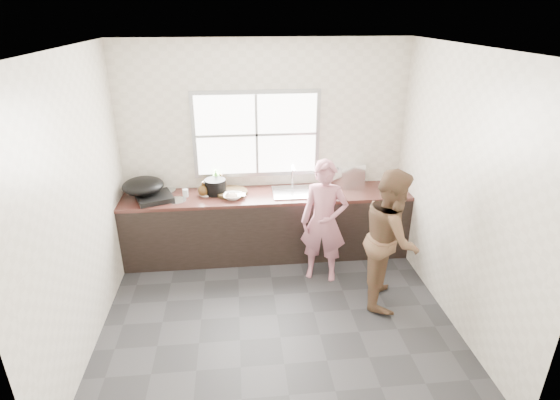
{
  "coord_description": "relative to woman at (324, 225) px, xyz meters",
  "views": [
    {
      "loc": [
        -0.35,
        -3.76,
        2.99
      ],
      "look_at": [
        0.1,
        0.65,
        1.05
      ],
      "focal_mm": 28.0,
      "sensor_mm": 36.0,
      "label": 1
    }
  ],
  "objects": [
    {
      "name": "floor",
      "position": [
        -0.61,
        -0.68,
        -0.69
      ],
      "size": [
        3.6,
        3.2,
        0.01
      ],
      "primitive_type": "cube",
      "color": "#2B2B2D",
      "rests_on": "ground"
    },
    {
      "name": "ceiling",
      "position": [
        -0.61,
        -0.68,
        2.02
      ],
      "size": [
        3.6,
        3.2,
        0.01
      ],
      "primitive_type": "cube",
      "color": "silver",
      "rests_on": "wall_back"
    },
    {
      "name": "wall_back",
      "position": [
        -0.61,
        0.92,
        0.66
      ],
      "size": [
        3.6,
        0.01,
        2.7
      ],
      "primitive_type": "cube",
      "color": "beige",
      "rests_on": "ground"
    },
    {
      "name": "wall_left",
      "position": [
        -2.42,
        -0.68,
        0.66
      ],
      "size": [
        0.01,
        3.2,
        2.7
      ],
      "primitive_type": "cube",
      "color": "silver",
      "rests_on": "ground"
    },
    {
      "name": "wall_right",
      "position": [
        1.19,
        -0.68,
        0.66
      ],
      "size": [
        0.01,
        3.2,
        2.7
      ],
      "primitive_type": "cube",
      "color": "beige",
      "rests_on": "ground"
    },
    {
      "name": "wall_front",
      "position": [
        -0.61,
        -2.29,
        0.66
      ],
      "size": [
        3.6,
        0.01,
        2.7
      ],
      "primitive_type": "cube",
      "color": "silver",
      "rests_on": "ground"
    },
    {
      "name": "cabinet",
      "position": [
        -0.61,
        0.61,
        -0.28
      ],
      "size": [
        3.6,
        0.62,
        0.82
      ],
      "primitive_type": "cube",
      "color": "black",
      "rests_on": "floor"
    },
    {
      "name": "countertop",
      "position": [
        -0.61,
        0.61,
        0.15
      ],
      "size": [
        3.6,
        0.64,
        0.04
      ],
      "primitive_type": "cube",
      "color": "#3A1D17",
      "rests_on": "cabinet"
    },
    {
      "name": "sink",
      "position": [
        -0.26,
        0.61,
        0.18
      ],
      "size": [
        0.55,
        0.45,
        0.02
      ],
      "primitive_type": "cube",
      "color": "silver",
      "rests_on": "countertop"
    },
    {
      "name": "faucet",
      "position": [
        -0.26,
        0.81,
        0.32
      ],
      "size": [
        0.02,
        0.02,
        0.3
      ],
      "primitive_type": "cylinder",
      "color": "silver",
      "rests_on": "countertop"
    },
    {
      "name": "window_frame",
      "position": [
        -0.71,
        0.91,
        0.86
      ],
      "size": [
        1.6,
        0.05,
        1.1
      ],
      "primitive_type": "cube",
      "color": "#9EA0A5",
      "rests_on": "wall_back"
    },
    {
      "name": "window_glazing",
      "position": [
        -0.71,
        0.88,
        0.86
      ],
      "size": [
        1.5,
        0.01,
        1.0
      ],
      "primitive_type": "cube",
      "color": "white",
      "rests_on": "window_frame"
    },
    {
      "name": "woman",
      "position": [
        0.0,
        0.0,
        0.0
      ],
      "size": [
        0.58,
        0.47,
        1.38
      ],
      "primitive_type": "imported",
      "rotation": [
        0.0,
        0.0,
        -0.3
      ],
      "color": "#BA707F",
      "rests_on": "floor"
    },
    {
      "name": "person_side",
      "position": [
        0.62,
        -0.51,
        0.08
      ],
      "size": [
        0.76,
        0.88,
        1.53
      ],
      "primitive_type": "imported",
      "rotation": [
        0.0,
        0.0,
        1.29
      ],
      "color": "brown",
      "rests_on": "floor"
    },
    {
      "name": "cutting_board",
      "position": [
        -1.06,
        0.65,
        0.19
      ],
      "size": [
        0.49,
        0.49,
        0.04
      ],
      "primitive_type": "cylinder",
      "rotation": [
        0.0,
        0.0,
        -0.25
      ],
      "color": "#2E2211",
      "rests_on": "countertop"
    },
    {
      "name": "cleaver",
      "position": [
        -0.99,
        0.51,
        0.21
      ],
      "size": [
        0.2,
        0.11,
        0.01
      ],
      "primitive_type": "cube",
      "rotation": [
        0.0,
        0.0,
        -0.04
      ],
      "color": "silver",
      "rests_on": "cutting_board"
    },
    {
      "name": "bowl_mince",
      "position": [
        -1.04,
        0.5,
        0.2
      ],
      "size": [
        0.26,
        0.26,
        0.06
      ],
      "primitive_type": "imported",
      "rotation": [
        0.0,
        0.0,
        -0.13
      ],
      "color": "white",
      "rests_on": "countertop"
    },
    {
      "name": "bowl_crabs",
      "position": [
        0.11,
        0.4,
        0.2
      ],
      "size": [
        0.21,
        0.21,
        0.06
      ],
      "primitive_type": "imported",
      "rotation": [
        0.0,
        0.0,
        -0.19
      ],
      "color": "white",
      "rests_on": "countertop"
    },
    {
      "name": "bowl_held",
      "position": [
        0.06,
        0.53,
        0.2
      ],
      "size": [
        0.26,
        0.26,
        0.07
      ],
      "primitive_type": "imported",
      "rotation": [
        0.0,
        0.0,
        0.34
      ],
      "color": "silver",
      "rests_on": "countertop"
    },
    {
      "name": "black_pot",
      "position": [
        -1.26,
        0.68,
        0.27
      ],
      "size": [
        0.32,
        0.32,
        0.19
      ],
      "primitive_type": "cylinder",
      "rotation": [
        0.0,
        0.0,
        0.26
      ],
      "color": "black",
      "rests_on": "countertop"
    },
    {
      "name": "plate_food",
      "position": [
        -1.36,
        0.68,
        0.18
      ],
      "size": [
        0.26,
        0.26,
        0.02
      ],
      "primitive_type": "cylinder",
      "rotation": [
        0.0,
        0.0,
        -0.42
      ],
      "color": "white",
      "rests_on": "countertop"
    },
    {
      "name": "bottle_green",
      "position": [
        -1.25,
        0.84,
        0.3
      ],
      "size": [
        0.13,
        0.13,
        0.27
      ],
      "primitive_type": "imported",
      "rotation": [
        0.0,
        0.0,
        -0.35
      ],
      "color": "#4B9230",
      "rests_on": "countertop"
    },
    {
      "name": "bottle_brown_tall",
      "position": [
        -1.19,
        0.84,
        0.26
      ],
      "size": [
        0.11,
        0.11,
        0.19
      ],
      "primitive_type": "imported",
      "rotation": [
        0.0,
        0.0,
        0.42
      ],
      "color": "#4A2812",
      "rests_on": "countertop"
    },
    {
      "name": "bottle_brown_short",
      "position": [
        -1.4,
        0.64,
        0.26
      ],
      "size": [
        0.15,
        0.15,
        0.17
      ],
      "primitive_type": "imported",
      "rotation": [
        0.0,
        0.0,
        -0.15
      ],
      "color": "#462D11",
      "rests_on": "countertop"
    },
    {
      "name": "glass_jar",
      "position": [
        -1.62,
        0.62,
        0.22
      ],
      "size": [
        0.07,
        0.07,
        0.1
      ],
      "primitive_type": "cylinder",
      "rotation": [
        0.0,
        0.0,
        0.02
      ],
      "color": "silver",
      "rests_on": "countertop"
    },
    {
      "name": "burner",
      "position": [
        -1.99,
        0.56,
        0.2
      ],
      "size": [
        0.52,
        0.52,
        0.06
      ],
      "primitive_type": "cube",
      "rotation": [
        0.0,
        0.0,
        0.35
      ],
      "color": "black",
      "rests_on": "countertop"
    },
    {
      "name": "wok",
      "position": [
        -2.13,
        0.65,
        0.33
      ],
      "size": [
        0.53,
        0.53,
        0.19
      ],
      "primitive_type": "ellipsoid",
      "rotation": [
        0.0,
        0.0,
        0.06
      ],
      "color": "black",
      "rests_on": "burner"
    },
    {
      "name": "dish_rack",
      "position": [
        0.47,
        0.84,
        0.31
      ],
      "size": [
        0.44,
        0.38,
        0.28
      ],
      "primitive_type": "cube",
      "rotation": [
        0.0,
        0.0,
        0.36
      ],
      "color": "white",
      "rests_on": "countertop"
    },
    {
      "name": "pot_lid_left",
      "position": [
        -1.72,
        0.5,
        0.18
      ],
      "size": [
        0.24,
        0.24,
        0.01
      ],
      "primitive_type": "cylinder",
      "rotation": [
        0.0,
        0.0,
        0.06
      ],
      "color": "silver",
      "rests_on": "countertop"
    },
    {
      "name": "pot_lid_right",
      "position": [
        -1.91,
        0.84,
        0.18
      ],
      "size": [
        0.36,
        0.36,
        0.01
      ],
      "primitive_type": "cylinder",
      "rotation": [
        0.0,
        0.0,
        0.33
      ],
      "color": "#B4B8BC",
      "rests_on": "countertop"
    }
  ]
}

